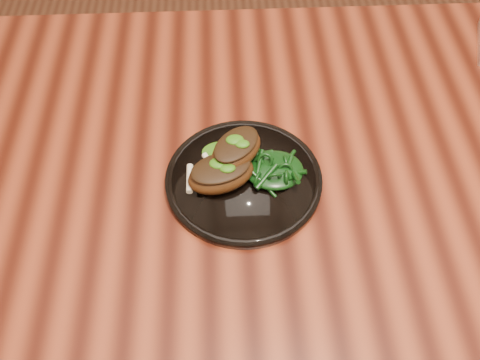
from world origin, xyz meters
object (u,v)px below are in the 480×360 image
lamb_chop_front (221,173)px  greens_heap (275,168)px  desk (367,180)px  plate (244,179)px

lamb_chop_front → greens_heap: size_ratio=1.33×
greens_heap → desk: bearing=17.3°
desk → lamb_chop_front: 0.29m
plate → lamb_chop_front: (-0.04, -0.01, 0.03)m
plate → lamb_chop_front: lamb_chop_front is taller
plate → lamb_chop_front: bearing=-166.2°
greens_heap → plate: bearing=-174.8°
desk → plate: size_ratio=6.53×
lamb_chop_front → greens_heap: lamb_chop_front is taller
plate → lamb_chop_front: size_ratio=2.04×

